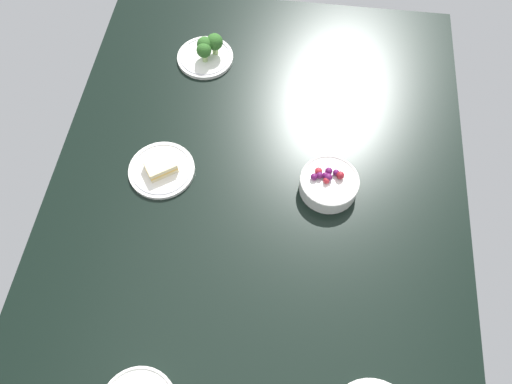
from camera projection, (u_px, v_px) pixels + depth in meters
The scene contains 4 objects.
dining_table at pixel (256, 199), 134.54cm from camera, with size 152.85×112.09×4.00cm, color black.
plate_sandwich at pixel (161, 169), 135.50cm from camera, with size 18.07×18.07×4.27cm.
bowl_berries at pixel (329, 183), 131.47cm from camera, with size 15.65×15.65×6.65cm.
plate_broccoli at pixel (207, 52), 154.15cm from camera, with size 17.48×17.48×8.36cm.
Camera 1 is at (-63.10, -7.66, 120.59)cm, focal length 34.98 mm.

